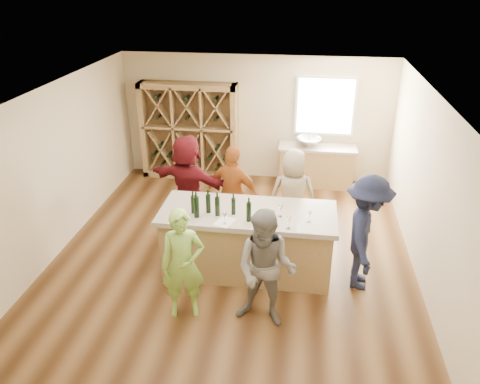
# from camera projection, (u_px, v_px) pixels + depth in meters

# --- Properties ---
(floor) EXTENTS (6.00, 7.00, 0.10)m
(floor) POSITION_uv_depth(u_px,v_px,m) (233.00, 260.00, 8.00)
(floor) COLOR brown
(floor) RESTS_ON ground
(ceiling) EXTENTS (6.00, 7.00, 0.10)m
(ceiling) POSITION_uv_depth(u_px,v_px,m) (231.00, 92.00, 6.74)
(ceiling) COLOR white
(ceiling) RESTS_ON ground
(wall_back) EXTENTS (6.00, 0.10, 2.80)m
(wall_back) POSITION_uv_depth(u_px,v_px,m) (256.00, 118.00, 10.54)
(wall_back) COLOR beige
(wall_back) RESTS_ON ground
(wall_front) EXTENTS (6.00, 0.10, 2.80)m
(wall_front) POSITION_uv_depth(u_px,v_px,m) (171.00, 346.00, 4.21)
(wall_front) COLOR beige
(wall_front) RESTS_ON ground
(wall_left) EXTENTS (0.10, 7.00, 2.80)m
(wall_left) POSITION_uv_depth(u_px,v_px,m) (51.00, 172.00, 7.76)
(wall_left) COLOR beige
(wall_left) RESTS_ON ground
(wall_right) EXTENTS (0.10, 7.00, 2.80)m
(wall_right) POSITION_uv_depth(u_px,v_px,m) (433.00, 195.00, 6.99)
(wall_right) COLOR beige
(wall_right) RESTS_ON ground
(window_frame) EXTENTS (1.30, 0.06, 1.30)m
(window_frame) POSITION_uv_depth(u_px,v_px,m) (325.00, 106.00, 10.12)
(window_frame) COLOR white
(window_frame) RESTS_ON wall_back
(window_pane) EXTENTS (1.18, 0.01, 1.18)m
(window_pane) POSITION_uv_depth(u_px,v_px,m) (325.00, 106.00, 10.09)
(window_pane) COLOR white
(window_pane) RESTS_ON wall_back
(wine_rack) EXTENTS (2.20, 0.45, 2.20)m
(wine_rack) POSITION_uv_depth(u_px,v_px,m) (189.00, 131.00, 10.61)
(wine_rack) COLOR #997949
(wine_rack) RESTS_ON floor
(back_counter_base) EXTENTS (1.60, 0.58, 0.86)m
(back_counter_base) POSITION_uv_depth(u_px,v_px,m) (316.00, 167.00, 10.47)
(back_counter_base) COLOR #997949
(back_counter_base) RESTS_ON floor
(back_counter_top) EXTENTS (1.70, 0.62, 0.06)m
(back_counter_top) POSITION_uv_depth(u_px,v_px,m) (318.00, 147.00, 10.27)
(back_counter_top) COLOR #A89A8A
(back_counter_top) RESTS_ON back_counter_base
(sink) EXTENTS (0.54, 0.54, 0.19)m
(sink) POSITION_uv_depth(u_px,v_px,m) (309.00, 142.00, 10.24)
(sink) COLOR silver
(sink) RESTS_ON back_counter_top
(faucet) EXTENTS (0.02, 0.02, 0.30)m
(faucet) POSITION_uv_depth(u_px,v_px,m) (309.00, 137.00, 10.38)
(faucet) COLOR silver
(faucet) RESTS_ON back_counter_top
(tasting_counter_base) EXTENTS (2.60, 1.00, 1.00)m
(tasting_counter_base) POSITION_uv_depth(u_px,v_px,m) (248.00, 243.00, 7.45)
(tasting_counter_base) COLOR #997949
(tasting_counter_base) RESTS_ON floor
(tasting_counter_top) EXTENTS (2.72, 1.12, 0.08)m
(tasting_counter_top) POSITION_uv_depth(u_px,v_px,m) (248.00, 213.00, 7.22)
(tasting_counter_top) COLOR #A89A8A
(tasting_counter_top) RESTS_ON tasting_counter_base
(wine_bottle_a) EXTENTS (0.09, 0.09, 0.29)m
(wine_bottle_a) POSITION_uv_depth(u_px,v_px,m) (193.00, 204.00, 7.09)
(wine_bottle_a) COLOR black
(wine_bottle_a) RESTS_ON tasting_counter_top
(wine_bottle_b) EXTENTS (0.10, 0.10, 0.33)m
(wine_bottle_b) POSITION_uv_depth(u_px,v_px,m) (196.00, 207.00, 6.96)
(wine_bottle_b) COLOR black
(wine_bottle_b) RESTS_ON tasting_counter_top
(wine_bottle_c) EXTENTS (0.09, 0.09, 0.30)m
(wine_bottle_c) POSITION_uv_depth(u_px,v_px,m) (208.00, 204.00, 7.10)
(wine_bottle_c) COLOR black
(wine_bottle_c) RESTS_ON tasting_counter_top
(wine_bottle_d) EXTENTS (0.10, 0.10, 0.30)m
(wine_bottle_d) POSITION_uv_depth(u_px,v_px,m) (217.00, 206.00, 7.01)
(wine_bottle_d) COLOR black
(wine_bottle_d) RESTS_ON tasting_counter_top
(wine_bottle_e) EXTENTS (0.08, 0.08, 0.26)m
(wine_bottle_e) POSITION_uv_depth(u_px,v_px,m) (233.00, 206.00, 7.06)
(wine_bottle_e) COLOR black
(wine_bottle_e) RESTS_ON tasting_counter_top
(wine_glass_a) EXTENTS (0.08, 0.08, 0.18)m
(wine_glass_a) POSITION_uv_depth(u_px,v_px,m) (225.00, 219.00, 6.80)
(wine_glass_a) COLOR white
(wine_glass_a) RESTS_ON tasting_counter_top
(wine_glass_b) EXTENTS (0.08, 0.08, 0.16)m
(wine_glass_b) POSITION_uv_depth(u_px,v_px,m) (257.00, 223.00, 6.70)
(wine_glass_b) COLOR white
(wine_glass_b) RESTS_ON tasting_counter_top
(wine_glass_c) EXTENTS (0.09, 0.09, 0.18)m
(wine_glass_c) POSITION_uv_depth(u_px,v_px,m) (289.00, 223.00, 6.68)
(wine_glass_c) COLOR white
(wine_glass_c) RESTS_ON tasting_counter_top
(wine_glass_d) EXTENTS (0.08, 0.08, 0.19)m
(wine_glass_d) POSITION_uv_depth(u_px,v_px,m) (280.00, 211.00, 7.00)
(wine_glass_d) COLOR white
(wine_glass_d) RESTS_ON tasting_counter_top
(wine_glass_e) EXTENTS (0.08, 0.08, 0.17)m
(wine_glass_e) POSITION_uv_depth(u_px,v_px,m) (309.00, 217.00, 6.85)
(wine_glass_e) COLOR white
(wine_glass_e) RESTS_ON tasting_counter_top
(tasting_menu_a) EXTENTS (0.33, 0.38, 0.00)m
(tasting_menu_a) POSITION_uv_depth(u_px,v_px,m) (225.00, 222.00, 6.89)
(tasting_menu_a) COLOR white
(tasting_menu_a) RESTS_ON tasting_counter_top
(tasting_menu_b) EXTENTS (0.28, 0.33, 0.00)m
(tasting_menu_b) POSITION_uv_depth(u_px,v_px,m) (264.00, 226.00, 6.77)
(tasting_menu_b) COLOR white
(tasting_menu_b) RESTS_ON tasting_counter_top
(tasting_menu_c) EXTENTS (0.23, 0.30, 0.00)m
(tasting_menu_c) POSITION_uv_depth(u_px,v_px,m) (304.00, 228.00, 6.74)
(tasting_menu_c) COLOR white
(tasting_menu_c) RESTS_ON tasting_counter_top
(person_near_left) EXTENTS (0.69, 0.57, 1.64)m
(person_near_left) POSITION_uv_depth(u_px,v_px,m) (183.00, 264.00, 6.36)
(person_near_left) COLOR #8CC64C
(person_near_left) RESTS_ON floor
(person_near_right) EXTENTS (0.90, 0.60, 1.72)m
(person_near_right) POSITION_uv_depth(u_px,v_px,m) (266.00, 270.00, 6.18)
(person_near_right) COLOR slate
(person_near_right) RESTS_ON floor
(person_server) EXTENTS (0.67, 1.23, 1.83)m
(person_server) POSITION_uv_depth(u_px,v_px,m) (366.00, 233.00, 6.92)
(person_server) COLOR #191E38
(person_server) RESTS_ON floor
(person_far_mid) EXTENTS (1.13, 0.85, 1.73)m
(person_far_mid) POSITION_uv_depth(u_px,v_px,m) (234.00, 193.00, 8.26)
(person_far_mid) COLOR #994C19
(person_far_mid) RESTS_ON floor
(person_far_right) EXTENTS (0.88, 0.63, 1.68)m
(person_far_right) POSITION_uv_depth(u_px,v_px,m) (293.00, 195.00, 8.23)
(person_far_right) COLOR gray
(person_far_right) RESTS_ON floor
(person_far_left) EXTENTS (1.81, 1.10, 1.84)m
(person_far_left) POSITION_uv_depth(u_px,v_px,m) (188.00, 184.00, 8.49)
(person_far_left) COLOR #590F14
(person_far_left) RESTS_ON floor
(wine_bottle_f) EXTENTS (0.07, 0.07, 0.30)m
(wine_bottle_f) POSITION_uv_depth(u_px,v_px,m) (249.00, 212.00, 6.86)
(wine_bottle_f) COLOR black
(wine_bottle_f) RESTS_ON tasting_counter_top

